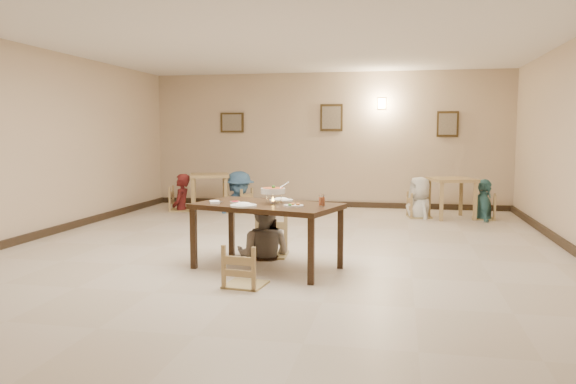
% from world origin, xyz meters
% --- Properties ---
extents(floor, '(10.00, 10.00, 0.00)m').
position_xyz_m(floor, '(0.00, 0.00, 0.00)').
color(floor, beige).
rests_on(floor, ground).
extents(ceiling, '(10.00, 10.00, 0.00)m').
position_xyz_m(ceiling, '(0.00, 0.00, 3.00)').
color(ceiling, white).
rests_on(ceiling, wall_back).
extents(wall_back, '(10.00, 0.00, 10.00)m').
position_xyz_m(wall_back, '(0.00, 5.00, 1.50)').
color(wall_back, '#CBB090').
rests_on(wall_back, floor).
extents(wall_front, '(10.00, 0.00, 10.00)m').
position_xyz_m(wall_front, '(0.00, -5.00, 1.50)').
color(wall_front, '#CBB090').
rests_on(wall_front, floor).
extents(wall_left, '(0.00, 10.00, 10.00)m').
position_xyz_m(wall_left, '(-4.00, 0.00, 1.50)').
color(wall_left, '#CBB090').
rests_on(wall_left, floor).
extents(baseboard_back, '(8.00, 0.06, 0.12)m').
position_xyz_m(baseboard_back, '(0.00, 4.97, 0.06)').
color(baseboard_back, black).
rests_on(baseboard_back, floor).
extents(baseboard_left, '(0.06, 10.00, 0.12)m').
position_xyz_m(baseboard_left, '(-3.97, 0.00, 0.06)').
color(baseboard_left, black).
rests_on(baseboard_left, floor).
extents(picture_a, '(0.55, 0.04, 0.45)m').
position_xyz_m(picture_a, '(-2.20, 4.96, 1.90)').
color(picture_a, '#362711').
rests_on(picture_a, wall_back).
extents(picture_b, '(0.50, 0.04, 0.60)m').
position_xyz_m(picture_b, '(0.10, 4.96, 2.00)').
color(picture_b, '#362711').
rests_on(picture_b, wall_back).
extents(picture_c, '(0.45, 0.04, 0.55)m').
position_xyz_m(picture_c, '(2.60, 4.96, 1.85)').
color(picture_c, '#362711').
rests_on(picture_c, wall_back).
extents(wall_sconce, '(0.16, 0.05, 0.22)m').
position_xyz_m(wall_sconce, '(1.20, 4.96, 2.30)').
color(wall_sconce, '#FFD88C').
rests_on(wall_sconce, wall_back).
extents(main_table, '(1.91, 1.41, 0.80)m').
position_xyz_m(main_table, '(0.03, -0.97, 0.72)').
color(main_table, '#362313').
rests_on(main_table, floor).
extents(chair_far, '(0.49, 0.49, 1.05)m').
position_xyz_m(chair_far, '(-0.11, -0.26, 0.52)').
color(chair_far, tan).
rests_on(chair_far, floor).
extents(chair_near, '(0.42, 0.42, 0.89)m').
position_xyz_m(chair_near, '(-0.02, -1.78, 0.44)').
color(chair_near, tan).
rests_on(chair_near, floor).
extents(main_diner, '(0.81, 0.65, 1.60)m').
position_xyz_m(main_diner, '(-0.16, -0.34, 0.80)').
color(main_diner, gray).
rests_on(main_diner, floor).
extents(curry_warmer, '(0.33, 0.29, 0.27)m').
position_xyz_m(curry_warmer, '(0.10, -0.94, 0.96)').
color(curry_warmer, silver).
rests_on(curry_warmer, main_table).
extents(rice_plate_far, '(0.30, 0.30, 0.07)m').
position_xyz_m(rice_plate_far, '(0.15, -0.67, 0.82)').
color(rice_plate_far, white).
rests_on(rice_plate_far, main_table).
extents(rice_plate_near, '(0.31, 0.31, 0.07)m').
position_xyz_m(rice_plate_near, '(-0.17, -1.29, 0.82)').
color(rice_plate_near, white).
rests_on(rice_plate_near, main_table).
extents(fried_plate, '(0.23, 0.23, 0.05)m').
position_xyz_m(fried_plate, '(0.40, -1.17, 0.82)').
color(fried_plate, white).
rests_on(fried_plate, main_table).
extents(chili_dish, '(0.12, 0.12, 0.02)m').
position_xyz_m(chili_dish, '(-0.37, -0.98, 0.81)').
color(chili_dish, white).
rests_on(chili_dish, main_table).
extents(napkin_cutlery, '(0.19, 0.25, 0.03)m').
position_xyz_m(napkin_cutlery, '(-0.60, -1.04, 0.82)').
color(napkin_cutlery, white).
rests_on(napkin_cutlery, main_table).
extents(drink_glass, '(0.07, 0.07, 0.14)m').
position_xyz_m(drink_glass, '(0.72, -1.06, 0.87)').
color(drink_glass, white).
rests_on(drink_glass, main_table).
extents(bg_table_left, '(1.02, 1.02, 0.80)m').
position_xyz_m(bg_table_left, '(-2.34, 3.73, 0.66)').
color(bg_table_left, tan).
rests_on(bg_table_left, floor).
extents(bg_table_right, '(0.98, 0.98, 0.78)m').
position_xyz_m(bg_table_right, '(2.62, 3.73, 0.65)').
color(bg_table_right, tan).
rests_on(bg_table_right, floor).
extents(bg_chair_ll, '(0.46, 0.46, 0.99)m').
position_xyz_m(bg_chair_ll, '(-2.97, 3.72, 0.49)').
color(bg_chair_ll, tan).
rests_on(bg_chair_ll, floor).
extents(bg_chair_lr, '(0.45, 0.45, 0.95)m').
position_xyz_m(bg_chair_lr, '(-1.71, 3.78, 0.47)').
color(bg_chair_lr, tan).
rests_on(bg_chair_lr, floor).
extents(bg_chair_rl, '(0.44, 0.44, 0.93)m').
position_xyz_m(bg_chair_rl, '(2.01, 3.72, 0.46)').
color(bg_chair_rl, tan).
rests_on(bg_chair_rl, floor).
extents(bg_chair_rr, '(0.43, 0.43, 0.91)m').
position_xyz_m(bg_chair_rr, '(3.22, 3.72, 0.45)').
color(bg_chair_rr, tan).
rests_on(bg_chair_rr, floor).
extents(bg_diner_a, '(0.43, 0.61, 1.58)m').
position_xyz_m(bg_diner_a, '(-2.97, 3.72, 0.79)').
color(bg_diner_a, '#5B1919').
rests_on(bg_diner_a, floor).
extents(bg_diner_b, '(1.10, 1.28, 1.71)m').
position_xyz_m(bg_diner_b, '(-1.71, 3.78, 0.86)').
color(bg_diner_b, '#446A8F').
rests_on(bg_diner_b, floor).
extents(bg_diner_c, '(0.76, 0.91, 1.60)m').
position_xyz_m(bg_diner_c, '(2.01, 3.72, 0.80)').
color(bg_diner_c, silver).
rests_on(bg_diner_c, floor).
extents(bg_diner_d, '(0.40, 0.92, 1.56)m').
position_xyz_m(bg_diner_d, '(3.22, 3.72, 0.78)').
color(bg_diner_d, teal).
rests_on(bg_diner_d, floor).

